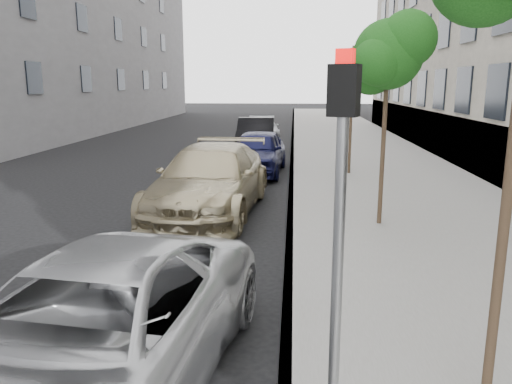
# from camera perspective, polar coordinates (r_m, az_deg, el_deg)

# --- Properties ---
(sidewalk) EXTENTS (6.40, 72.00, 0.14)m
(sidewalk) POSITION_cam_1_polar(r_m,az_deg,el_deg) (27.50, 10.76, 5.46)
(sidewalk) COLOR gray
(sidewalk) RESTS_ON ground
(curb) EXTENTS (0.15, 72.00, 0.14)m
(curb) POSITION_cam_1_polar(r_m,az_deg,el_deg) (27.32, 4.20, 5.60)
(curb) COLOR #9E9B93
(curb) RESTS_ON ground
(tree_mid) EXTENTS (1.80, 1.60, 4.60)m
(tree_mid) POSITION_cam_1_polar(r_m,az_deg,el_deg) (11.33, 15.00, 14.95)
(tree_mid) COLOR #38281C
(tree_mid) RESTS_ON sidewalk
(tree_far) EXTENTS (1.64, 1.44, 4.46)m
(tree_far) POSITION_cam_1_polar(r_m,az_deg,el_deg) (17.76, 11.11, 13.84)
(tree_far) COLOR #38281C
(tree_far) RESTS_ON sidewalk
(signal_pole) EXTENTS (0.29, 0.25, 3.39)m
(signal_pole) POSITION_cam_1_polar(r_m,az_deg,el_deg) (4.32, 9.57, -1.41)
(signal_pole) COLOR #939699
(signal_pole) RESTS_ON sidewalk
(minivan) EXTENTS (3.17, 5.71, 1.51)m
(minivan) POSITION_cam_1_polar(r_m,az_deg,el_deg) (5.53, -18.37, -15.22)
(minivan) COLOR #A5A6A9
(minivan) RESTS_ON ground
(suv) EXTENTS (2.83, 6.06, 1.71)m
(suv) POSITION_cam_1_polar(r_m,az_deg,el_deg) (12.66, -5.26, 1.35)
(suv) COLOR tan
(suv) RESTS_ON ground
(sedan_blue) EXTENTS (2.15, 4.76, 1.59)m
(sedan_blue) POSITION_cam_1_polar(r_m,az_deg,el_deg) (18.34, 0.14, 4.62)
(sedan_blue) COLOR #101136
(sedan_blue) RESTS_ON ground
(sedan_black) EXTENTS (1.92, 4.99, 1.62)m
(sedan_black) POSITION_cam_1_polar(r_m,az_deg,el_deg) (24.15, 0.00, 6.52)
(sedan_black) COLOR black
(sedan_black) RESTS_ON ground
(sedan_rear) EXTENTS (2.24, 4.68, 1.32)m
(sedan_rear) POSITION_cam_1_polar(r_m,az_deg,el_deg) (29.46, 0.77, 7.27)
(sedan_rear) COLOR #ACAEB4
(sedan_rear) RESTS_ON ground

